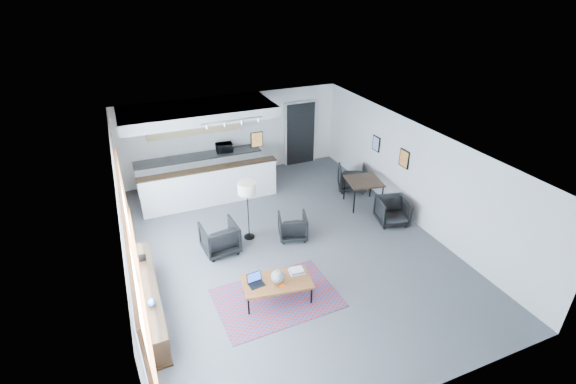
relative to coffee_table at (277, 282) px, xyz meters
name	(u,v)px	position (x,y,z in m)	size (l,w,h in m)	color
room	(288,199)	(0.92, 1.61, 0.89)	(7.02, 9.02, 2.62)	#4D4D4F
window	(130,249)	(-2.55, 0.71, 1.04)	(0.10, 5.95, 1.66)	#8CBFFF
console	(150,300)	(-2.38, 0.56, -0.09)	(0.35, 3.00, 0.80)	black
kitchenette	(200,147)	(-0.28, 5.32, 0.97)	(4.20, 1.96, 2.60)	white
doorway	(300,133)	(3.22, 6.03, 0.66)	(1.10, 0.12, 2.15)	black
track_light	(233,122)	(0.33, 3.81, 2.12)	(1.60, 0.07, 0.15)	silver
wall_art_lower	(404,159)	(4.38, 2.01, 1.14)	(0.03, 0.38, 0.48)	black
wall_art_upper	(376,144)	(4.38, 3.31, 1.09)	(0.03, 0.34, 0.44)	black
kilim_rug	(277,298)	(0.00, 0.00, -0.40)	(2.48, 1.73, 0.01)	#532B41
coffee_table	(277,282)	(0.00, 0.00, 0.00)	(1.46, 0.93, 0.45)	brown
laptop	(255,281)	(-0.41, 0.10, 0.10)	(0.33, 0.28, 0.22)	black
ceramic_pot	(278,277)	(0.01, -0.04, 0.17)	(0.27, 0.27, 0.27)	gray
book_stack	(297,271)	(0.47, 0.09, 0.08)	(0.32, 0.27, 0.10)	silver
coaster	(282,285)	(0.05, -0.16, 0.04)	(0.12, 0.12, 0.01)	#E5590C
armchair_left	(220,236)	(-0.64, 2.03, 0.00)	(0.79, 0.74, 0.82)	black
armchair_right	(293,225)	(1.17, 1.90, -0.06)	(0.68, 0.63, 0.70)	black
floor_lamp	(247,190)	(0.17, 2.32, 0.92)	(0.48, 0.48, 1.53)	black
dining_table	(364,183)	(3.64, 2.65, 0.29)	(1.06, 1.06, 0.77)	black
dining_chair_near	(392,212)	(3.83, 1.52, -0.08)	(0.64, 0.60, 0.66)	black
dining_chair_far	(352,179)	(3.85, 3.59, -0.06)	(0.68, 0.64, 0.70)	black
microwave	(224,147)	(0.52, 5.76, 0.69)	(0.49, 0.27, 0.33)	black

